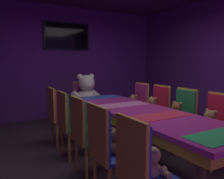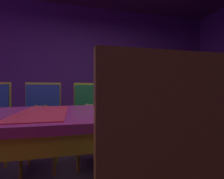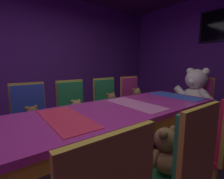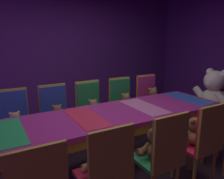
% 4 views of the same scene
% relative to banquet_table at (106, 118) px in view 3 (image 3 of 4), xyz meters
% --- Properties ---
extents(ground_plane, '(7.90, 7.90, 0.00)m').
position_rel_banquet_table_xyz_m(ground_plane, '(0.00, 0.00, -0.66)').
color(ground_plane, '#3F2D38').
extents(wall_left, '(0.12, 6.40, 2.80)m').
position_rel_banquet_table_xyz_m(wall_left, '(-2.60, 0.00, 0.74)').
color(wall_left, '#59267F').
rests_on(wall_left, ground_plane).
extents(banquet_table, '(0.90, 3.02, 0.75)m').
position_rel_banquet_table_xyz_m(banquet_table, '(0.00, 0.00, 0.00)').
color(banquet_table, '#B22D8C').
rests_on(banquet_table, ground_plane).
extents(chair_left_1, '(0.42, 0.41, 0.98)m').
position_rel_banquet_table_xyz_m(chair_left_1, '(-0.86, -0.57, -0.06)').
color(chair_left_1, '#2D47B2').
rests_on(chair_left_1, ground_plane).
extents(teddy_left_1, '(0.22, 0.28, 0.27)m').
position_rel_banquet_table_xyz_m(teddy_left_1, '(-0.72, -0.57, -0.08)').
color(teddy_left_1, brown).
rests_on(teddy_left_1, chair_left_1).
extents(chair_left_2, '(0.42, 0.41, 0.98)m').
position_rel_banquet_table_xyz_m(chair_left_2, '(-0.85, -0.01, -0.06)').
color(chair_left_2, '#268C4C').
rests_on(chair_left_2, ground_plane).
extents(teddy_left_2, '(0.22, 0.29, 0.27)m').
position_rel_banquet_table_xyz_m(teddy_left_2, '(-0.71, -0.01, -0.08)').
color(teddy_left_2, '#9E7247').
rests_on(teddy_left_2, chair_left_2).
extents(chair_left_3, '(0.42, 0.41, 0.98)m').
position_rel_banquet_table_xyz_m(chair_left_3, '(-0.85, 0.60, -0.06)').
color(chair_left_3, '#268C4C').
rests_on(chair_left_3, ground_plane).
extents(teddy_left_3, '(0.24, 0.31, 0.30)m').
position_rel_banquet_table_xyz_m(teddy_left_3, '(-0.71, 0.60, -0.07)').
color(teddy_left_3, olive).
rests_on(teddy_left_3, chair_left_3).
extents(chair_left_4, '(0.42, 0.41, 0.98)m').
position_rel_banquet_table_xyz_m(chair_left_4, '(-0.86, 1.19, -0.06)').
color(chair_left_4, '#CC338C').
rests_on(chair_left_4, ground_plane).
extents(teddy_left_4, '(0.27, 0.34, 0.32)m').
position_rel_banquet_table_xyz_m(teddy_left_4, '(-0.71, 1.19, -0.06)').
color(teddy_left_4, olive).
rests_on(teddy_left_4, chair_left_4).
extents(chair_right_2, '(0.42, 0.41, 0.98)m').
position_rel_banquet_table_xyz_m(chair_right_2, '(0.86, 0.02, -0.06)').
color(chair_right_2, '#268C4C').
rests_on(chair_right_2, ground_plane).
extents(teddy_right_2, '(0.27, 0.35, 0.33)m').
position_rel_banquet_table_xyz_m(teddy_right_2, '(0.71, 0.02, -0.06)').
color(teddy_right_2, brown).
rests_on(teddy_right_2, chair_right_2).
extents(chair_right_3, '(0.42, 0.41, 0.98)m').
position_rel_banquet_table_xyz_m(chair_right_3, '(0.86, 0.60, -0.06)').
color(chair_right_3, red).
rests_on(chair_right_3, ground_plane).
extents(teddy_right_3, '(0.27, 0.35, 0.33)m').
position_rel_banquet_table_xyz_m(teddy_right_3, '(0.71, 0.60, -0.06)').
color(teddy_right_3, olive).
rests_on(teddy_right_3, chair_right_3).
extents(teddy_right_4, '(0.25, 0.32, 0.30)m').
position_rel_banquet_table_xyz_m(teddy_right_4, '(0.69, 1.17, -0.07)').
color(teddy_right_4, olive).
rests_on(teddy_right_4, chair_right_4).
extents(throne_chair, '(0.41, 0.42, 0.98)m').
position_rel_banquet_table_xyz_m(throne_chair, '(0.00, 2.05, -0.06)').
color(throne_chair, '#CC338C').
rests_on(throne_chair, ground_plane).
extents(king_teddy_bear, '(0.74, 0.57, 0.70)m').
position_rel_banquet_table_xyz_m(king_teddy_bear, '(0.00, 1.88, 0.10)').
color(king_teddy_bear, silver).
rests_on(king_teddy_bear, throne_chair).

